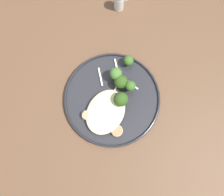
{
  "coord_description": "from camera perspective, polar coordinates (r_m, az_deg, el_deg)",
  "views": [
    {
      "loc": [
        -0.2,
        -0.1,
        1.51
      ],
      "look_at": [
        -0.05,
        -0.02,
        0.76
      ],
      "focal_mm": 41.36,
      "sensor_mm": 36.0,
      "label": 1
    }
  ],
  "objects": [
    {
      "name": "seared_scallop_left_edge",
      "position": [
        0.76,
        -2.3,
        -1.41
      ],
      "size": [
        0.03,
        0.03,
        0.02
      ],
      "color": "beige",
      "rests_on": "dinner_plate"
    },
    {
      "name": "wooden_dining_table",
      "position": [
        0.88,
        0.32,
        2.04
      ],
      "size": [
        1.4,
        1.0,
        0.74
      ],
      "color": "brown",
      "rests_on": "ground"
    },
    {
      "name": "onion_sliver_curled_piece",
      "position": [
        0.79,
        -2.57,
        4.72
      ],
      "size": [
        0.05,
        0.04,
        0.0
      ],
      "primitive_type": "cube",
      "rotation": [
        0.0,
        0.0,
        0.69
      ],
      "color": "silver",
      "rests_on": "dinner_plate"
    },
    {
      "name": "onion_sliver_pale_crescent",
      "position": [
        0.78,
        0.41,
        1.34
      ],
      "size": [
        0.04,
        0.01,
        0.0
      ],
      "primitive_type": "cube",
      "rotation": [
        0.0,
        0.0,
        0.01
      ],
      "color": "silver",
      "rests_on": "dinner_plate"
    },
    {
      "name": "broccoli_floret_small_sprig",
      "position": [
        0.76,
        0.67,
        5.46
      ],
      "size": [
        0.04,
        0.04,
        0.06
      ],
      "color": "#7A994C",
      "rests_on": "dinner_plate"
    },
    {
      "name": "dinner_plate",
      "position": [
        0.78,
        0.0,
        -0.19
      ],
      "size": [
        0.29,
        0.29,
        0.02
      ],
      "color": "#232328",
      "rests_on": "wooden_dining_table"
    },
    {
      "name": "seared_scallop_front_small",
      "position": [
        0.75,
        1.11,
        -7.26
      ],
      "size": [
        0.03,
        0.03,
        0.01
      ],
      "color": "#DBB77A",
      "rests_on": "dinner_plate"
    },
    {
      "name": "seared_scallop_half_hidden",
      "position": [
        0.75,
        -2.02,
        -4.26
      ],
      "size": [
        0.03,
        0.03,
        0.02
      ],
      "color": "#E5C689",
      "rests_on": "dinner_plate"
    },
    {
      "name": "onion_sliver_short_strip",
      "position": [
        0.8,
        0.93,
        7.28
      ],
      "size": [
        0.03,
        0.03,
        0.0
      ],
      "primitive_type": "cube",
      "rotation": [
        0.0,
        0.0,
        0.68
      ],
      "color": "silver",
      "rests_on": "dinner_plate"
    },
    {
      "name": "seared_scallop_tiny_bay",
      "position": [
        0.76,
        -5.64,
        -3.84
      ],
      "size": [
        0.03,
        0.03,
        0.02
      ],
      "color": "beige",
      "rests_on": "dinner_plate"
    },
    {
      "name": "broccoli_floret_beside_noodles",
      "position": [
        0.75,
        4.17,
        2.79
      ],
      "size": [
        0.03,
        0.03,
        0.05
      ],
      "color": "#7A994C",
      "rests_on": "dinner_plate"
    },
    {
      "name": "noodle_bed",
      "position": [
        0.75,
        -1.43,
        -3.08
      ],
      "size": [
        0.14,
        0.11,
        0.03
      ],
      "color": "beige",
      "rests_on": "dinner_plate"
    },
    {
      "name": "onion_sliver_long_sliver",
      "position": [
        0.78,
        4.34,
        3.03
      ],
      "size": [
        0.01,
        0.05,
        0.0
      ],
      "primitive_type": "cube",
      "rotation": [
        0.0,
        0.0,
        1.38
      ],
      "color": "silver",
      "rests_on": "dinner_plate"
    },
    {
      "name": "seared_scallop_large_seared",
      "position": [
        0.76,
        0.26,
        0.26
      ],
      "size": [
        0.03,
        0.03,
        0.02
      ],
      "color": "beige",
      "rests_on": "dinner_plate"
    },
    {
      "name": "broccoli_floret_right_tilted",
      "position": [
        0.74,
        1.99,
        -0.31
      ],
      "size": [
        0.04,
        0.04,
        0.06
      ],
      "color": "#7A994C",
      "rests_on": "dinner_plate"
    },
    {
      "name": "ground",
      "position": [
        1.52,
        0.19,
        -4.29
      ],
      "size": [
        6.0,
        6.0,
        0.0
      ],
      "primitive_type": "plane",
      "color": "#665B51"
    },
    {
      "name": "broccoli_floret_tall_stalk",
      "position": [
        0.76,
        2.15,
        3.93
      ],
      "size": [
        0.04,
        0.04,
        0.06
      ],
      "color": "#89A356",
      "rests_on": "dinner_plate"
    },
    {
      "name": "seared_scallop_rear_pale",
      "position": [
        0.75,
        -0.22,
        -3.77
      ],
      "size": [
        0.03,
        0.03,
        0.02
      ],
      "color": "beige",
      "rests_on": "dinner_plate"
    },
    {
      "name": "salt_shaker",
      "position": [
        0.88,
        1.55,
        20.51
      ],
      "size": [
        0.03,
        0.03,
        0.07
      ],
      "color": "white",
      "rests_on": "wooden_dining_table"
    },
    {
      "name": "broccoli_floret_rear_charred",
      "position": [
        0.78,
        3.66,
        8.22
      ],
      "size": [
        0.03,
        0.03,
        0.04
      ],
      "color": "#89A356",
      "rests_on": "dinner_plate"
    }
  ]
}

